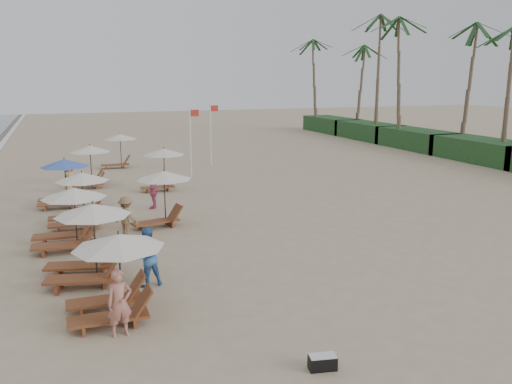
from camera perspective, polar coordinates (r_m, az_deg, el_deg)
name	(u,v)px	position (r m, az deg, el deg)	size (l,w,h in m)	color
ground	(280,263)	(17.45, 2.58, -7.61)	(160.00, 160.00, 0.00)	tan
shrub_hedge	(484,150)	(41.38, 23.23, 4.12)	(3.20, 53.00, 1.60)	#193D1C
palm_row	(485,18)	(41.85, 23.34, 16.73)	(7.00, 52.00, 12.30)	brown
lounger_station_0	(111,276)	(13.77, -15.26, -8.67)	(2.55, 2.27, 2.15)	brown
lounger_station_1	(85,246)	(16.44, -17.84, -5.54)	(2.72, 2.44, 2.32)	brown
lounger_station_2	(67,220)	(19.84, -19.61, -2.86)	(2.75, 2.26, 2.13)	brown
lounger_station_3	(77,202)	(22.48, -18.67, -1.01)	(2.55, 2.10, 2.20)	brown
lounger_station_4	(61,182)	(26.24, -20.17, 1.01)	(2.51, 2.25, 2.22)	brown
lounger_station_5	(87,166)	(30.55, -17.68, 2.67)	(2.51, 2.22, 2.27)	brown
inland_station_0	(161,192)	(21.67, -10.20, 0.02)	(2.66, 2.24, 2.22)	brown
inland_station_1	(162,163)	(28.57, -10.10, 3.08)	(2.53, 2.24, 2.22)	brown
inland_station_2	(118,146)	(36.54, -14.57, 4.77)	(2.59, 2.24, 2.22)	brown
beachgoer_near	(120,303)	(12.91, -14.42, -11.46)	(0.59, 0.39, 1.62)	#AD6A5E
beachgoer_mid_a	(147,257)	(15.64, -11.65, -6.82)	(0.85, 0.67, 1.76)	#3565A1
beachgoer_mid_b	(126,217)	(20.54, -13.75, -2.61)	(1.01, 0.58, 1.56)	brown
beachgoer_far_a	(153,192)	(24.75, -10.96, 0.00)	(0.91, 0.38, 1.54)	#B6496E
beachgoer_far_b	(69,178)	(29.15, -19.40, 1.39)	(0.78, 0.51, 1.59)	tan
duffel_bag	(323,362)	(11.58, 7.15, -17.64)	(0.62, 0.39, 0.32)	black
flag_pole_near	(191,138)	(32.39, -6.99, 5.80)	(0.59, 0.08, 4.22)	silver
flag_pole_far	(211,131)	(36.26, -4.84, 6.56)	(0.59, 0.08, 4.27)	silver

